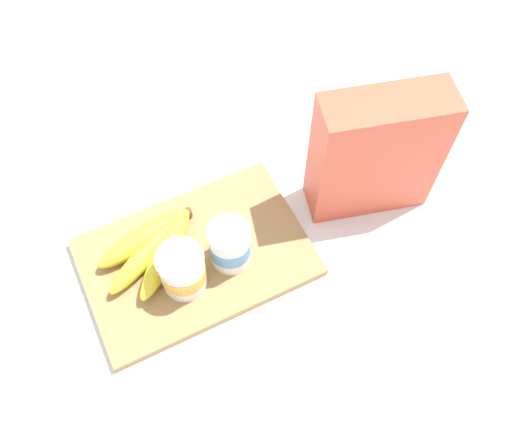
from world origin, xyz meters
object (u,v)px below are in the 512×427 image
object	(u,v)px
cutting_board	(196,257)
banana_bunch	(153,247)
yogurt_cup_back	(182,271)
yogurt_cup_front	(230,245)
cereal_box	(376,154)

from	to	relation	value
cutting_board	banana_bunch	bearing A→B (deg)	-30.62
banana_bunch	yogurt_cup_back	bearing A→B (deg)	108.82
yogurt_cup_back	banana_bunch	xyz separation A→B (m)	(0.02, -0.07, -0.02)
yogurt_cup_front	banana_bunch	xyz separation A→B (m)	(0.11, -0.06, -0.02)
cutting_board	yogurt_cup_back	bearing A→B (deg)	48.33
yogurt_cup_front	cutting_board	bearing A→B (deg)	-31.28
cereal_box	yogurt_cup_back	bearing A→B (deg)	-161.39
cutting_board	banana_bunch	xyz separation A→B (m)	(0.06, -0.03, 0.03)
cutting_board	yogurt_cup_back	size ratio (longest dim) A/B	4.18
yogurt_cup_front	banana_bunch	distance (m)	0.13
banana_bunch	cutting_board	bearing A→B (deg)	149.38
yogurt_cup_front	yogurt_cup_back	distance (m)	0.08
cutting_board	cereal_box	world-z (taller)	cereal_box
cereal_box	yogurt_cup_front	world-z (taller)	cereal_box
cereal_box	yogurt_cup_front	xyz separation A→B (m)	(0.26, 0.02, -0.06)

